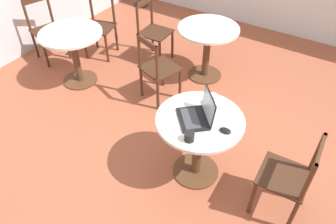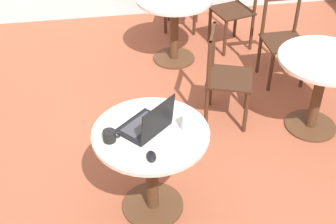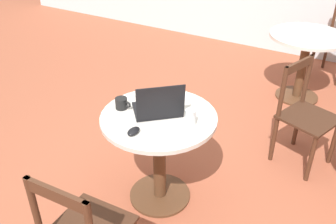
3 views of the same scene
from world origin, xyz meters
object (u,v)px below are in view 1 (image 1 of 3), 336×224
(cafe_table_far, at_px, (73,46))
(mouse, at_px, (226,130))
(chair_mid_back, at_px, (153,32))
(laptop, at_px, (198,115))
(cafe_table_near, at_px, (199,134))
(cafe_table_mid, at_px, (207,41))
(chair_far_right, at_px, (100,26))
(chair_mid_left, at_px, (157,69))
(drinking_glass, at_px, (213,99))
(chair_near_front, at_px, (289,178))
(mug, at_px, (189,136))
(chair_far_back, at_px, (46,30))

(cafe_table_far, xyz_separation_m, mouse, (-0.55, -2.31, 0.20))
(chair_mid_back, xyz_separation_m, mouse, (-1.54, -1.78, 0.30))
(cafe_table_far, height_order, laptop, laptop)
(cafe_table_near, distance_m, chair_mid_back, 2.15)
(cafe_table_mid, distance_m, chair_far_right, 1.59)
(cafe_table_near, bearing_deg, mouse, -96.67)
(chair_mid_left, xyz_separation_m, drinking_glass, (-0.54, -0.96, 0.34))
(cafe_table_near, xyz_separation_m, cafe_table_mid, (1.53, 0.70, 0.00))
(laptop, distance_m, mouse, 0.27)
(chair_near_front, bearing_deg, drinking_glass, 76.66)
(cafe_table_far, relative_size, laptop, 1.90)
(chair_far_right, height_order, mouse, chair_far_right)
(cafe_table_mid, distance_m, chair_mid_left, 0.81)
(laptop, height_order, drinking_glass, laptop)
(chair_mid_left, xyz_separation_m, mug, (-1.04, -1.00, 0.32))
(cafe_table_near, xyz_separation_m, drinking_glass, (0.23, 0.00, 0.24))
(laptop, distance_m, mug, 0.26)
(chair_near_front, height_order, chair_far_right, same)
(chair_far_right, relative_size, mouse, 8.63)
(cafe_table_mid, xyz_separation_m, drinking_glass, (-1.30, -0.69, 0.24))
(cafe_table_mid, xyz_separation_m, cafe_table_far, (-1.01, 1.36, 0.00))
(chair_mid_back, distance_m, chair_far_right, 0.78)
(cafe_table_mid, bearing_deg, chair_mid_left, 160.55)
(chair_mid_back, height_order, mug, chair_mid_back)
(chair_far_back, bearing_deg, chair_far_right, -49.14)
(cafe_table_near, distance_m, cafe_table_mid, 1.68)
(chair_far_right, height_order, laptop, laptop)
(chair_far_back, distance_m, chair_far_right, 0.75)
(chair_mid_back, relative_size, chair_far_back, 1.00)
(cafe_table_far, xyz_separation_m, laptop, (-0.53, -2.04, 0.24))
(chair_near_front, xyz_separation_m, chair_far_right, (1.20, 3.08, 0.00))
(cafe_table_mid, relative_size, laptop, 1.90)
(chair_mid_left, height_order, drinking_glass, chair_mid_left)
(cafe_table_near, relative_size, chair_mid_left, 0.90)
(chair_mid_left, xyz_separation_m, chair_far_back, (-0.02, 1.86, 0.00))
(laptop, bearing_deg, mug, -166.15)
(drinking_glass, bearing_deg, chair_near_front, -103.34)
(chair_mid_left, height_order, mug, chair_mid_left)
(cafe_table_near, height_order, chair_mid_left, chair_mid_left)
(mouse, height_order, mug, mug)
(chair_far_back, distance_m, mug, 3.06)
(chair_mid_back, relative_size, chair_far_right, 1.00)
(cafe_table_far, bearing_deg, chair_near_front, -99.55)
(cafe_table_far, relative_size, mug, 6.60)
(cafe_table_far, xyz_separation_m, chair_mid_left, (0.25, -1.09, -0.09))
(chair_near_front, height_order, mouse, chair_near_front)
(chair_near_front, bearing_deg, chair_far_right, 68.67)
(cafe_table_near, height_order, laptop, laptop)
(mouse, relative_size, drinking_glass, 0.89)
(chair_near_front, height_order, mug, chair_near_front)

